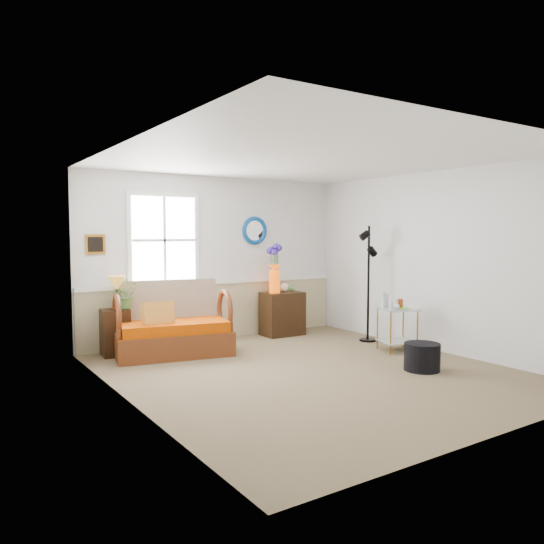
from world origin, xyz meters
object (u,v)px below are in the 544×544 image
lamp_stand (115,332)px  cabinet (282,314)px  loveseat (173,318)px  side_table (397,330)px  floor_lamp (368,284)px  ottoman (422,357)px

lamp_stand → cabinet: (2.79, -0.05, 0.04)m
loveseat → cabinet: loveseat is taller
side_table → cabinet: bearing=110.3°
floor_lamp → ottoman: (-0.70, -1.70, -0.74)m
lamp_stand → floor_lamp: size_ratio=0.36×
lamp_stand → side_table: 4.01m
lamp_stand → side_table: lamp_stand is taller
loveseat → cabinet: size_ratio=2.18×
lamp_stand → floor_lamp: 3.88m
loveseat → side_table: 3.22m
floor_lamp → ottoman: 1.99m
loveseat → ottoman: size_ratio=3.54×
loveseat → ottoman: (2.25, -2.51, -0.34)m
lamp_stand → ottoman: 4.14m
cabinet → ottoman: cabinet is taller
loveseat → floor_lamp: bearing=-3.8°
loveseat → lamp_stand: size_ratio=2.42×
loveseat → floor_lamp: (2.95, -0.80, 0.40)m
floor_lamp → ottoman: bearing=-93.6°
side_table → floor_lamp: 0.98m
cabinet → loveseat: bearing=-168.6°
cabinet → ottoman: (0.15, -2.86, -0.19)m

